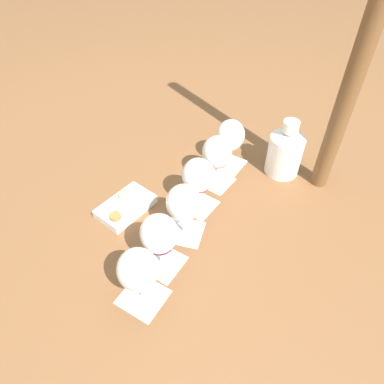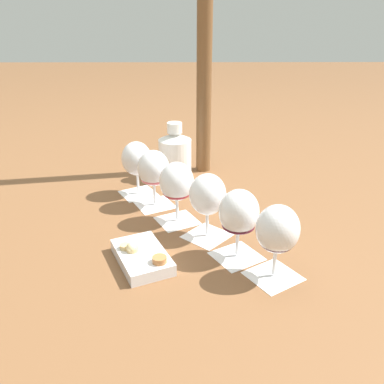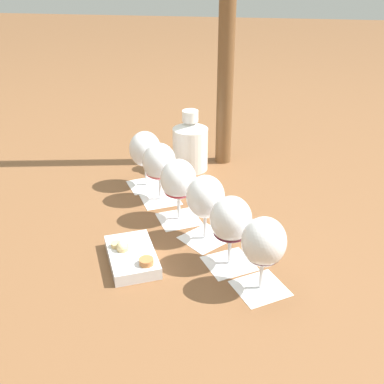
% 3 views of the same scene
% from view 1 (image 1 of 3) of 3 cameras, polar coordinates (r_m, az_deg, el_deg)
% --- Properties ---
extents(ground_plane, '(8.00, 8.00, 0.00)m').
position_cam_1_polar(ground_plane, '(1.04, -0.05, -4.28)').
color(ground_plane, brown).
extents(tasting_card_0, '(0.14, 0.14, 0.00)m').
position_cam_1_polar(tasting_card_0, '(1.23, 6.02, 4.78)').
color(tasting_card_0, white).
rests_on(tasting_card_0, ground_plane).
extents(tasting_card_1, '(0.14, 0.14, 0.00)m').
position_cam_1_polar(tasting_card_1, '(1.16, 3.90, 1.89)').
color(tasting_card_1, white).
rests_on(tasting_card_1, ground_plane).
extents(tasting_card_2, '(0.14, 0.14, 0.00)m').
position_cam_1_polar(tasting_card_2, '(1.07, 0.93, -2.05)').
color(tasting_card_2, white).
rests_on(tasting_card_2, ground_plane).
extents(tasting_card_3, '(0.15, 0.15, 0.00)m').
position_cam_1_polar(tasting_card_3, '(1.00, -1.32, -6.62)').
color(tasting_card_3, white).
rests_on(tasting_card_3, ground_plane).
extents(tasting_card_4, '(0.14, 0.14, 0.00)m').
position_cam_1_polar(tasting_card_4, '(0.94, -5.02, -11.56)').
color(tasting_card_4, white).
rests_on(tasting_card_4, ground_plane).
extents(tasting_card_5, '(0.14, 0.14, 0.00)m').
position_cam_1_polar(tasting_card_5, '(0.89, -8.15, -16.91)').
color(tasting_card_5, white).
rests_on(tasting_card_5, ground_plane).
extents(wine_glass_0, '(0.09, 0.09, 0.17)m').
position_cam_1_polar(wine_glass_0, '(1.16, 6.43, 9.08)').
color(wine_glass_0, white).
rests_on(wine_glass_0, tasting_card_0).
extents(wine_glass_1, '(0.09, 0.09, 0.17)m').
position_cam_1_polar(wine_glass_1, '(1.08, 4.18, 6.33)').
color(wine_glass_1, white).
rests_on(wine_glass_1, tasting_card_1).
extents(wine_glass_2, '(0.09, 0.09, 0.17)m').
position_cam_1_polar(wine_glass_2, '(1.00, 1.01, 2.46)').
color(wine_glass_2, white).
rests_on(wine_glass_2, tasting_card_2).
extents(wine_glass_3, '(0.09, 0.09, 0.17)m').
position_cam_1_polar(wine_glass_3, '(0.92, -1.43, -2.14)').
color(wine_glass_3, white).
rests_on(wine_glass_3, tasting_card_3).
extents(wine_glass_4, '(0.09, 0.09, 0.17)m').
position_cam_1_polar(wine_glass_4, '(0.85, -5.49, -7.22)').
color(wine_glass_4, white).
rests_on(wine_glass_4, tasting_card_4).
extents(wine_glass_5, '(0.09, 0.09, 0.17)m').
position_cam_1_polar(wine_glass_5, '(0.80, -8.97, -12.95)').
color(wine_glass_5, white).
rests_on(wine_glass_5, tasting_card_5).
extents(ceramic_vase, '(0.11, 0.11, 0.20)m').
position_cam_1_polar(ceramic_vase, '(1.18, 15.27, 6.61)').
color(ceramic_vase, white).
rests_on(ceramic_vase, ground_plane).
extents(snack_dish, '(0.17, 0.20, 0.05)m').
position_cam_1_polar(snack_dish, '(1.07, -11.02, -2.35)').
color(snack_dish, silver).
rests_on(snack_dish, ground_plane).
extents(umbrella_pole, '(0.05, 0.05, 1.02)m').
position_cam_1_polar(umbrella_pole, '(0.99, 28.09, 24.10)').
color(umbrella_pole, brown).
rests_on(umbrella_pole, ground_plane).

